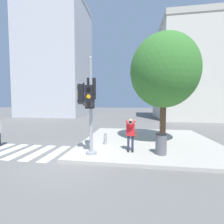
{
  "coord_description": "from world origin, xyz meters",
  "views": [
    {
      "loc": [
        2.62,
        -6.15,
        2.47
      ],
      "look_at": [
        1.58,
        0.92,
        2.05
      ],
      "focal_mm": 24.0,
      "sensor_mm": 36.0,
      "label": 1
    }
  ],
  "objects": [
    {
      "name": "building_right",
      "position": [
        14.64,
        20.61,
        7.26
      ],
      "size": [
        16.28,
        12.92,
        14.49
      ],
      "color": "beige",
      "rests_on": "ground_plane"
    },
    {
      "name": "street_tree",
      "position": [
        4.32,
        3.03,
        4.33
      ],
      "size": [
        3.89,
        3.89,
        6.35
      ],
      "color": "brown",
      "rests_on": "sidewalk_corner"
    },
    {
      "name": "ground_plane",
      "position": [
        0.0,
        0.0,
        0.0
      ],
      "size": [
        160.0,
        160.0,
        0.0
      ],
      "primitive_type": "plane",
      "color": "slate"
    },
    {
      "name": "fire_hydrant",
      "position": [
        1.03,
        2.05,
        0.48
      ],
      "size": [
        0.18,
        0.24,
        0.69
      ],
      "color": "#99999E",
      "rests_on": "sidewalk_corner"
    },
    {
      "name": "crosswalk_stripes",
      "position": [
        -3.81,
        0.63,
        0.0
      ],
      "size": [
        5.72,
        2.4,
        0.01
      ],
      "color": "silver",
      "rests_on": "ground_plane"
    },
    {
      "name": "traffic_signal_pole",
      "position": [
        0.59,
        0.39,
        2.57
      ],
      "size": [
        0.85,
        1.2,
        4.41
      ],
      "color": "#939399",
      "rests_on": "sidewalk_corner"
    },
    {
      "name": "sidewalk_corner",
      "position": [
        3.5,
        3.5,
        0.07
      ],
      "size": [
        8.0,
        8.0,
        0.14
      ],
      "color": "#ADA89E",
      "rests_on": "ground_plane"
    },
    {
      "name": "person_photographer",
      "position": [
        2.48,
        1.02,
        1.08
      ],
      "size": [
        0.58,
        0.54,
        1.58
      ],
      "color": "black",
      "rests_on": "sidewalk_corner"
    },
    {
      "name": "building_left",
      "position": [
        -12.7,
        22.16,
        11.0
      ],
      "size": [
        11.93,
        10.3,
        21.98
      ],
      "color": "#BCBCC1",
      "rests_on": "ground_plane"
    },
    {
      "name": "trash_bin",
      "position": [
        3.85,
        0.8,
        0.62
      ],
      "size": [
        0.51,
        0.51,
        0.95
      ],
      "color": "#5B5B60",
      "rests_on": "sidewalk_corner"
    }
  ]
}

